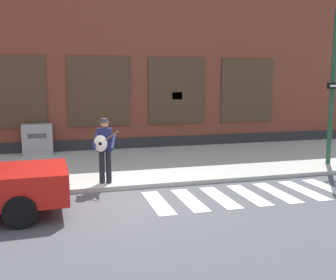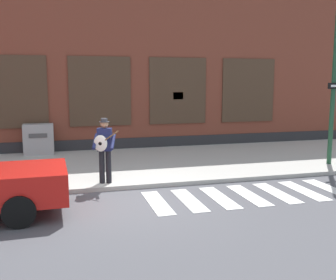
% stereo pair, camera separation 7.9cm
% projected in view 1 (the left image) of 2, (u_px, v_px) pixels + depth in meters
% --- Properties ---
extents(ground_plane, '(160.00, 160.00, 0.00)m').
position_uv_depth(ground_plane, '(130.00, 202.00, 9.46)').
color(ground_plane, '#4C4C51').
extents(sidewalk, '(28.00, 5.81, 0.12)m').
position_uv_depth(sidewalk, '(110.00, 166.00, 13.20)').
color(sidewalk, '#ADAAA3').
rests_on(sidewalk, ground).
extents(building_backdrop, '(28.00, 4.06, 7.02)m').
position_uv_depth(building_backdrop, '(94.00, 67.00, 17.35)').
color(building_backdrop, brown).
rests_on(building_backdrop, ground).
extents(crosswalk, '(5.20, 1.90, 0.01)m').
position_uv_depth(crosswalk, '(249.00, 195.00, 10.00)').
color(crosswalk, silver).
rests_on(crosswalk, ground).
extents(busker, '(0.72, 0.65, 1.78)m').
position_uv_depth(busker, '(104.00, 147.00, 10.55)').
color(busker, black).
rests_on(busker, sidewalk).
extents(utility_box, '(1.10, 0.59, 1.15)m').
position_uv_depth(utility_box, '(38.00, 139.00, 14.81)').
color(utility_box, '#9E9E9E').
rests_on(utility_box, sidewalk).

